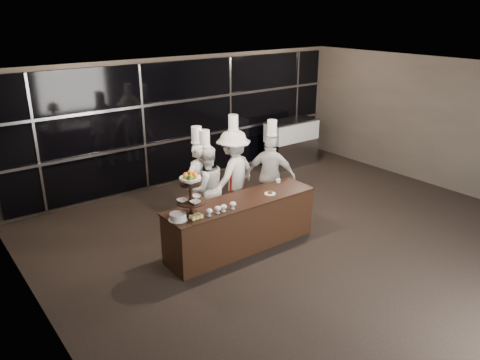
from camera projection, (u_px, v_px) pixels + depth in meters
room at (350, 177)px, 7.46m from camera, size 10.00×10.00×10.00m
window_wall at (189, 120)px, 11.15m from camera, size 8.60×0.10×2.80m
buffet_counter at (241, 224)px, 8.22m from camera, size 2.84×0.74×0.92m
display_stand at (191, 190)px, 7.35m from camera, size 0.48×0.48×0.74m
compotes at (221, 208)px, 7.55m from camera, size 0.58×0.11×0.12m
layer_cake at (178, 217)px, 7.29m from camera, size 0.30×0.30×0.11m
pastry_squares at (196, 216)px, 7.36m from camera, size 0.19×0.13×0.05m
small_plate at (270, 193)px, 8.31m from camera, size 0.20×0.20×0.05m
chef_cup at (278, 181)px, 8.85m from camera, size 0.08×0.08×0.07m
display_case at (291, 140)px, 12.53m from camera, size 1.46×0.64×1.24m
chef_a at (198, 184)px, 8.87m from camera, size 0.72×0.58×2.01m
chef_b at (206, 187)px, 8.85m from camera, size 0.85×0.69×1.95m
chef_c at (234, 174)px, 9.32m from camera, size 1.32×1.00×2.12m
chef_d at (271, 175)px, 9.40m from camera, size 0.94×1.04×2.00m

